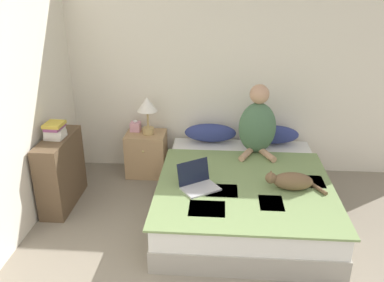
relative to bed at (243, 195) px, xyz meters
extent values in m
cube|color=silver|center=(-0.07, 1.09, 1.06)|extent=(5.05, 0.05, 2.55)
cube|color=#9E998E|center=(0.00, 0.01, -0.11)|extent=(1.66, 2.04, 0.21)
cube|color=silver|center=(0.00, 0.01, 0.10)|extent=(1.63, 2.01, 0.20)
cube|color=#758E56|center=(0.00, -0.20, 0.21)|extent=(1.71, 1.63, 0.02)
cube|color=#B2BC70|center=(-0.35, -0.64, 0.22)|extent=(0.32, 0.27, 0.01)
cube|color=#B2BC70|center=(0.63, -0.07, 0.22)|extent=(0.31, 0.27, 0.01)
cube|color=#B2BC70|center=(-0.22, -0.31, 0.22)|extent=(0.30, 0.25, 0.01)
cube|color=#B2BC70|center=(0.22, -0.50, 0.22)|extent=(0.22, 0.27, 0.01)
ellipsoid|color=navy|center=(-0.37, 0.89, 0.33)|extent=(0.62, 0.22, 0.22)
ellipsoid|color=navy|center=(0.37, 0.89, 0.33)|extent=(0.62, 0.22, 0.22)
ellipsoid|color=#476B4C|center=(0.16, 0.61, 0.52)|extent=(0.42, 0.23, 0.59)
sphere|color=tan|center=(0.16, 0.61, 0.91)|extent=(0.22, 0.22, 0.22)
cylinder|color=tan|center=(0.05, 0.47, 0.26)|extent=(0.19, 0.29, 0.07)
cylinder|color=tan|center=(0.27, 0.47, 0.26)|extent=(0.19, 0.29, 0.07)
ellipsoid|color=brown|center=(0.44, -0.24, 0.31)|extent=(0.38, 0.18, 0.17)
sphere|color=brown|center=(0.24, -0.24, 0.33)|extent=(0.11, 0.11, 0.11)
cone|color=brown|center=(0.24, -0.26, 0.37)|extent=(0.05, 0.05, 0.05)
cone|color=brown|center=(0.24, -0.21, 0.37)|extent=(0.05, 0.05, 0.05)
cylinder|color=brown|center=(0.69, -0.25, 0.24)|extent=(0.13, 0.20, 0.04)
cube|color=#B7B7BC|center=(-0.43, -0.31, 0.23)|extent=(0.41, 0.38, 0.02)
cube|color=black|center=(-0.50, -0.20, 0.35)|extent=(0.31, 0.24, 0.23)
cube|color=tan|center=(-1.16, 0.83, 0.06)|extent=(0.48, 0.38, 0.54)
sphere|color=tan|center=(-1.16, 0.62, 0.17)|extent=(0.03, 0.03, 0.03)
cylinder|color=tan|center=(-1.12, 0.82, 0.37)|extent=(0.14, 0.14, 0.08)
cylinder|color=tan|center=(-1.12, 0.82, 0.51)|extent=(0.02, 0.02, 0.21)
cone|color=white|center=(-1.12, 0.82, 0.70)|extent=(0.24, 0.24, 0.17)
cube|color=#E09EB2|center=(-1.30, 0.90, 0.38)|extent=(0.12, 0.12, 0.11)
ellipsoid|color=white|center=(-1.30, 0.90, 0.45)|extent=(0.06, 0.04, 0.03)
cube|color=brown|center=(-1.94, 0.06, 0.17)|extent=(0.26, 0.77, 0.77)
cube|color=beige|center=(-1.94, 0.05, 0.57)|extent=(0.19, 0.19, 0.03)
cube|color=beige|center=(-1.94, 0.05, 0.60)|extent=(0.19, 0.21, 0.03)
cube|color=beige|center=(-1.94, 0.06, 0.64)|extent=(0.20, 0.22, 0.04)
cube|color=#844270|center=(-1.94, 0.06, 0.67)|extent=(0.17, 0.24, 0.03)
cube|color=gold|center=(-1.94, 0.06, 0.71)|extent=(0.19, 0.22, 0.03)
camera|label=1|loc=(-0.26, -3.70, 2.14)|focal=38.00mm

